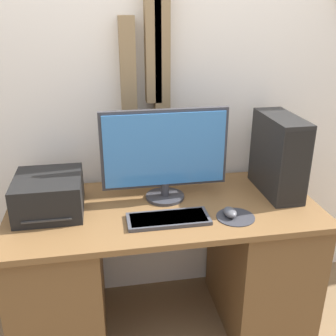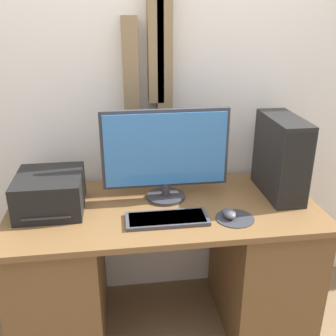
{
  "view_description": "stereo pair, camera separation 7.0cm",
  "coord_description": "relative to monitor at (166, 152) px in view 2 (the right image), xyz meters",
  "views": [
    {
      "loc": [
        -0.29,
        -1.39,
        1.71
      ],
      "look_at": [
        0.02,
        0.35,
        0.99
      ],
      "focal_mm": 42.0,
      "sensor_mm": 36.0,
      "label": 1
    },
    {
      "loc": [
        -0.22,
        -1.4,
        1.71
      ],
      "look_at": [
        0.02,
        0.35,
        0.99
      ],
      "focal_mm": 42.0,
      "sensor_mm": 36.0,
      "label": 2
    }
  ],
  "objects": [
    {
      "name": "wall_back",
      "position": [
        -0.01,
        0.31,
        0.32
      ],
      "size": [
        6.4,
        0.13,
        2.82
      ],
      "color": "white",
      "rests_on": "ground_plane"
    },
    {
      "name": "desk",
      "position": [
        -0.02,
        -0.09,
        -0.63
      ],
      "size": [
        1.56,
        0.71,
        0.78
      ],
      "color": "brown",
      "rests_on": "ground_plane"
    },
    {
      "name": "monitor",
      "position": [
        0.0,
        0.0,
        0.0
      ],
      "size": [
        0.65,
        0.2,
        0.48
      ],
      "color": "#333338",
      "rests_on": "desk"
    },
    {
      "name": "keyboard",
      "position": [
        -0.02,
        -0.24,
        -0.24
      ],
      "size": [
        0.39,
        0.16,
        0.02
      ],
      "color": "#3D3D42",
      "rests_on": "desk"
    },
    {
      "name": "mousepad",
      "position": [
        0.3,
        -0.27,
        -0.25
      ],
      "size": [
        0.18,
        0.18,
        0.0
      ],
      "color": "#2D2D33",
      "rests_on": "desk"
    },
    {
      "name": "mouse",
      "position": [
        0.27,
        -0.26,
        -0.23
      ],
      "size": [
        0.06,
        0.09,
        0.04
      ],
      "color": "#4C4C51",
      "rests_on": "mousepad"
    },
    {
      "name": "computer_tower",
      "position": [
        0.6,
        -0.03,
        -0.04
      ],
      "size": [
        0.16,
        0.39,
        0.42
      ],
      "color": "black",
      "rests_on": "desk"
    },
    {
      "name": "printer",
      "position": [
        -0.58,
        -0.05,
        -0.16
      ],
      "size": [
        0.32,
        0.34,
        0.18
      ],
      "color": "black",
      "rests_on": "desk"
    }
  ]
}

